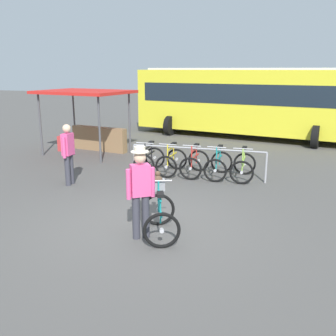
{
  "coord_description": "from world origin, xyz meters",
  "views": [
    {
      "loc": [
        2.69,
        -6.64,
        3.03
      ],
      "look_at": [
        0.24,
        0.79,
        1.0
      ],
      "focal_mm": 40.85,
      "sensor_mm": 36.0,
      "label": 1
    }
  ],
  "objects_px": {
    "racked_bike_yellow": "(172,162)",
    "racked_bike_lime": "(243,167)",
    "person_with_featured_bike": "(140,189)",
    "bus_distant": "(246,99)",
    "market_stall": "(91,115)",
    "pedestrian_with_backpack": "(67,151)",
    "racked_bike_black": "(149,160)",
    "racked_bike_red": "(195,163)",
    "featured_bicycle": "(159,209)",
    "racked_bike_teal": "(219,165)"
  },
  "relations": [
    {
      "from": "featured_bicycle",
      "to": "person_with_featured_bike",
      "type": "bearing_deg",
      "value": -130.28
    },
    {
      "from": "racked_bike_black",
      "to": "racked_bike_red",
      "type": "distance_m",
      "value": 1.4
    },
    {
      "from": "racked_bike_black",
      "to": "bus_distant",
      "type": "relative_size",
      "value": 0.11
    },
    {
      "from": "bus_distant",
      "to": "pedestrian_with_backpack",
      "type": "bearing_deg",
      "value": -111.16
    },
    {
      "from": "racked_bike_lime",
      "to": "person_with_featured_bike",
      "type": "distance_m",
      "value": 4.72
    },
    {
      "from": "racked_bike_yellow",
      "to": "featured_bicycle",
      "type": "relative_size",
      "value": 0.89
    },
    {
      "from": "racked_bike_yellow",
      "to": "featured_bicycle",
      "type": "bearing_deg",
      "value": -75.37
    },
    {
      "from": "racked_bike_black",
      "to": "racked_bike_lime",
      "type": "bearing_deg",
      "value": 1.49
    },
    {
      "from": "bus_distant",
      "to": "featured_bicycle",
      "type": "bearing_deg",
      "value": -90.77
    },
    {
      "from": "racked_bike_lime",
      "to": "racked_bike_red",
      "type": "bearing_deg",
      "value": -178.51
    },
    {
      "from": "pedestrian_with_backpack",
      "to": "featured_bicycle",
      "type": "bearing_deg",
      "value": -33.41
    },
    {
      "from": "featured_bicycle",
      "to": "market_stall",
      "type": "xyz_separation_m",
      "value": [
        -4.81,
        6.1,
        0.91
      ]
    },
    {
      "from": "bus_distant",
      "to": "racked_bike_red",
      "type": "bearing_deg",
      "value": -94.28
    },
    {
      "from": "racked_bike_red",
      "to": "racked_bike_teal",
      "type": "height_order",
      "value": "same"
    },
    {
      "from": "racked_bike_black",
      "to": "market_stall",
      "type": "xyz_separation_m",
      "value": [
        -3.03,
        1.96,
        1.03
      ]
    },
    {
      "from": "racked_bike_yellow",
      "to": "racked_bike_lime",
      "type": "height_order",
      "value": "same"
    },
    {
      "from": "pedestrian_with_backpack",
      "to": "racked_bike_yellow",
      "type": "bearing_deg",
      "value": 39.99
    },
    {
      "from": "market_stall",
      "to": "pedestrian_with_backpack",
      "type": "bearing_deg",
      "value": -69.69
    },
    {
      "from": "racked_bike_yellow",
      "to": "bus_distant",
      "type": "height_order",
      "value": "bus_distant"
    },
    {
      "from": "market_stall",
      "to": "racked_bike_red",
      "type": "bearing_deg",
      "value": -23.51
    },
    {
      "from": "racked_bike_black",
      "to": "racked_bike_teal",
      "type": "height_order",
      "value": "same"
    },
    {
      "from": "racked_bike_yellow",
      "to": "pedestrian_with_backpack",
      "type": "height_order",
      "value": "pedestrian_with_backpack"
    },
    {
      "from": "racked_bike_black",
      "to": "featured_bicycle",
      "type": "relative_size",
      "value": 0.88
    },
    {
      "from": "featured_bicycle",
      "to": "person_with_featured_bike",
      "type": "xyz_separation_m",
      "value": [
        -0.25,
        -0.3,
        0.46
      ]
    },
    {
      "from": "featured_bicycle",
      "to": "market_stall",
      "type": "bearing_deg",
      "value": 128.27
    },
    {
      "from": "racked_bike_teal",
      "to": "featured_bicycle",
      "type": "distance_m",
      "value": 4.2
    },
    {
      "from": "person_with_featured_bike",
      "to": "racked_bike_black",
      "type": "bearing_deg",
      "value": 109.05
    },
    {
      "from": "featured_bicycle",
      "to": "pedestrian_with_backpack",
      "type": "bearing_deg",
      "value": 146.59
    },
    {
      "from": "racked_bike_black",
      "to": "person_with_featured_bike",
      "type": "distance_m",
      "value": 4.73
    },
    {
      "from": "person_with_featured_bike",
      "to": "featured_bicycle",
      "type": "bearing_deg",
      "value": 49.72
    },
    {
      "from": "racked_bike_black",
      "to": "racked_bike_yellow",
      "type": "xyz_separation_m",
      "value": [
        0.7,
        0.02,
        0.0
      ]
    },
    {
      "from": "racked_bike_black",
      "to": "racked_bike_yellow",
      "type": "bearing_deg",
      "value": 1.49
    },
    {
      "from": "racked_bike_black",
      "to": "racked_bike_lime",
      "type": "height_order",
      "value": "same"
    },
    {
      "from": "person_with_featured_bike",
      "to": "bus_distant",
      "type": "xyz_separation_m",
      "value": [
        0.41,
        11.65,
        0.79
      ]
    },
    {
      "from": "bus_distant",
      "to": "racked_bike_lime",
      "type": "bearing_deg",
      "value": -83.11
    },
    {
      "from": "bus_distant",
      "to": "racked_bike_yellow",
      "type": "bearing_deg",
      "value": -99.75
    },
    {
      "from": "racked_bike_red",
      "to": "market_stall",
      "type": "relative_size",
      "value": 0.33
    },
    {
      "from": "person_with_featured_bike",
      "to": "pedestrian_with_backpack",
      "type": "bearing_deg",
      "value": 141.04
    },
    {
      "from": "racked_bike_teal",
      "to": "featured_bicycle",
      "type": "relative_size",
      "value": 0.87
    },
    {
      "from": "racked_bike_black",
      "to": "pedestrian_with_backpack",
      "type": "xyz_separation_m",
      "value": [
        -1.59,
        -1.91,
        0.57
      ]
    },
    {
      "from": "racked_bike_black",
      "to": "pedestrian_with_backpack",
      "type": "relative_size",
      "value": 0.68
    },
    {
      "from": "featured_bicycle",
      "to": "person_with_featured_bike",
      "type": "height_order",
      "value": "person_with_featured_bike"
    },
    {
      "from": "racked_bike_teal",
      "to": "bus_distant",
      "type": "xyz_separation_m",
      "value": [
        -0.16,
        7.16,
        1.37
      ]
    },
    {
      "from": "racked_bike_teal",
      "to": "person_with_featured_bike",
      "type": "distance_m",
      "value": 4.56
    },
    {
      "from": "person_with_featured_bike",
      "to": "market_stall",
      "type": "distance_m",
      "value": 7.86
    },
    {
      "from": "racked_bike_red",
      "to": "pedestrian_with_backpack",
      "type": "height_order",
      "value": "pedestrian_with_backpack"
    },
    {
      "from": "racked_bike_yellow",
      "to": "racked_bike_red",
      "type": "height_order",
      "value": "same"
    },
    {
      "from": "bus_distant",
      "to": "market_stall",
      "type": "xyz_separation_m",
      "value": [
        -4.96,
        -5.25,
        -0.35
      ]
    },
    {
      "from": "racked_bike_black",
      "to": "market_stall",
      "type": "relative_size",
      "value": 0.32
    },
    {
      "from": "market_stall",
      "to": "person_with_featured_bike",
      "type": "bearing_deg",
      "value": -54.53
    }
  ]
}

